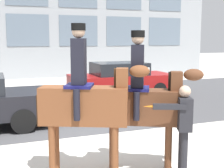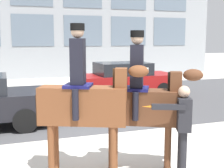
{
  "view_description": "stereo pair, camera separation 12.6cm",
  "coord_description": "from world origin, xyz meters",
  "px_view_note": "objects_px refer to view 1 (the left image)",
  "views": [
    {
      "loc": [
        -1.96,
        -6.74,
        2.37
      ],
      "look_at": [
        0.19,
        -1.04,
        1.51
      ],
      "focal_mm": 50.0,
      "sensor_mm": 36.0,
      "label": 1
    },
    {
      "loc": [
        -1.84,
        -6.78,
        2.37
      ],
      "look_at": [
        0.19,
        -1.04,
        1.51
      ],
      "focal_mm": 50.0,
      "sensor_mm": 36.0,
      "label": 2
    }
  ],
  "objects_px": {
    "mounted_horse_companion": "(143,102)",
    "street_car_far_lane": "(121,78)",
    "pedestrian_bystander": "(183,124)",
    "mounted_horse_lead": "(86,101)"
  },
  "relations": [
    {
      "from": "mounted_horse_companion",
      "to": "street_car_far_lane",
      "type": "relative_size",
      "value": 0.58
    },
    {
      "from": "pedestrian_bystander",
      "to": "street_car_far_lane",
      "type": "xyz_separation_m",
      "value": [
        2.06,
        7.86,
        -0.22
      ]
    },
    {
      "from": "mounted_horse_lead",
      "to": "pedestrian_bystander",
      "type": "height_order",
      "value": "mounted_horse_lead"
    },
    {
      "from": "street_car_far_lane",
      "to": "mounted_horse_lead",
      "type": "bearing_deg",
      "value": -116.48
    },
    {
      "from": "mounted_horse_lead",
      "to": "street_car_far_lane",
      "type": "relative_size",
      "value": 0.61
    },
    {
      "from": "mounted_horse_companion",
      "to": "pedestrian_bystander",
      "type": "relative_size",
      "value": 1.57
    },
    {
      "from": "mounted_horse_companion",
      "to": "street_car_far_lane",
      "type": "bearing_deg",
      "value": 98.62
    },
    {
      "from": "mounted_horse_lead",
      "to": "pedestrian_bystander",
      "type": "distance_m",
      "value": 1.71
    },
    {
      "from": "mounted_horse_companion",
      "to": "street_car_far_lane",
      "type": "xyz_separation_m",
      "value": [
        2.56,
        7.34,
        -0.54
      ]
    },
    {
      "from": "mounted_horse_companion",
      "to": "street_car_far_lane",
      "type": "distance_m",
      "value": 7.79
    }
  ]
}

